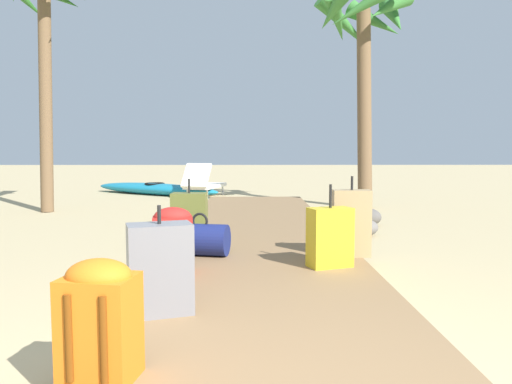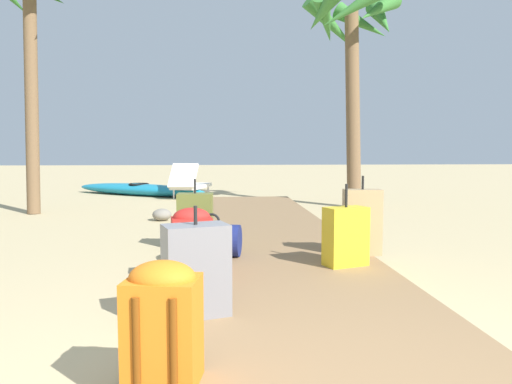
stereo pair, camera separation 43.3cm
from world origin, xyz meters
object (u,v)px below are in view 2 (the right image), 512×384
suitcase_yellow (346,236)px  suitcase_tan (362,222)px  backpack_red (192,239)px  lounge_chair (190,184)px  backpack_orange (163,320)px  suitcase_olive (195,218)px  duffel_bag_navy (212,240)px  kayak (139,189)px  palm_tree_far_right (351,35)px  suitcase_grey (196,270)px

suitcase_yellow → suitcase_tan: size_ratio=0.94×
backpack_red → lounge_chair: size_ratio=0.35×
suitcase_yellow → backpack_orange: 2.56m
suitcase_tan → backpack_red: 1.77m
backpack_orange → suitcase_olive: bearing=90.3°
duffel_bag_navy → kayak: 7.62m
backpack_orange → palm_tree_far_right: bearing=69.2°
suitcase_grey → kayak: (-1.81, 9.11, -0.23)m
lounge_chair → backpack_orange: bearing=-87.4°
suitcase_tan → duffel_bag_navy: size_ratio=1.31×
suitcase_olive → suitcase_grey: suitcase_olive is taller
palm_tree_far_right → lounge_chair: size_ratio=2.63×
suitcase_grey → duffel_bag_navy: (0.08, 1.73, -0.13)m
suitcase_yellow → kayak: 8.46m
backpack_red → suitcase_olive: bearing=91.5°
suitcase_yellow → backpack_red: 1.39m
suitcase_olive → duffel_bag_navy: bearing=-75.2°
suitcase_yellow → kayak: (-3.10, 7.87, -0.20)m
suitcase_yellow → kayak: size_ratio=0.20×
suitcase_tan → kayak: suitcase_tan is taller
suitcase_olive → suitcase_yellow: suitcase_yellow is taller
backpack_orange → duffel_bag_navy: (0.18, 2.64, -0.14)m
suitcase_tan → palm_tree_far_right: palm_tree_far_right is taller
backpack_orange → suitcase_tan: bearing=57.2°
suitcase_grey → backpack_red: bearing=94.6°
backpack_red → suitcase_grey: bearing=-85.4°
duffel_bag_navy → palm_tree_far_right: (2.64, 4.77, 3.10)m
lounge_chair → suitcase_tan: bearing=-72.7°
suitcase_yellow → suitcase_tan: bearing=57.5°
backpack_orange → suitcase_grey: bearing=83.4°
duffel_bag_navy → palm_tree_far_right: bearing=61.0°
suitcase_olive → backpack_orange: size_ratio=1.28×
lounge_chair → suitcase_olive: bearing=-86.0°
suitcase_grey → backpack_red: 1.04m
suitcase_tan → palm_tree_far_right: 5.75m
backpack_orange → kayak: bearing=99.7°
suitcase_yellow → duffel_bag_navy: size_ratio=1.23×
suitcase_grey → backpack_orange: 0.92m
suitcase_grey → palm_tree_far_right: size_ratio=0.16×
backpack_orange → palm_tree_far_right: 8.46m
suitcase_yellow → suitcase_tan: suitcase_tan is taller
lounge_chair → kayak: (-1.28, 0.69, -0.18)m
suitcase_tan → duffel_bag_navy: suitcase_tan is taller
backpack_red → lounge_chair: lounge_chair is taller
duffel_bag_navy → kayak: size_ratio=0.17×
suitcase_olive → suitcase_grey: size_ratio=1.03×
suitcase_grey → palm_tree_far_right: palm_tree_far_right is taller
suitcase_olive → duffel_bag_navy: (0.20, -0.75, -0.12)m
duffel_bag_navy → lounge_chair: bearing=95.2°
suitcase_olive → backpack_red: 1.44m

